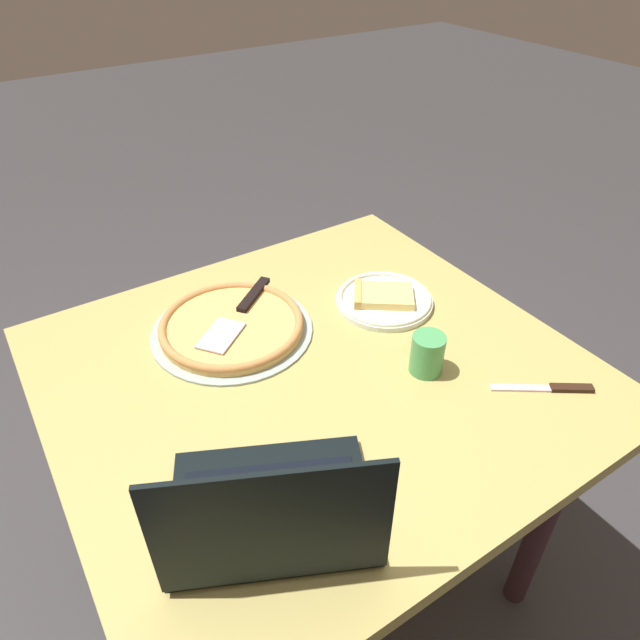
{
  "coord_description": "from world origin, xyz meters",
  "views": [
    {
      "loc": [
        -0.77,
        0.49,
        1.56
      ],
      "look_at": [
        0.03,
        -0.03,
        0.83
      ],
      "focal_mm": 32.05,
      "sensor_mm": 36.0,
      "label": 1
    }
  ],
  "objects": [
    {
      "name": "pizza_plate",
      "position": [
        0.11,
        -0.27,
        0.75
      ],
      "size": [
        0.24,
        0.24,
        0.04
      ],
      "color": "silver",
      "rests_on": "dining_table"
    },
    {
      "name": "dining_table",
      "position": [
        0.0,
        0.0,
        0.65
      ],
      "size": [
        1.02,
        1.08,
        0.74
      ],
      "color": "tan",
      "rests_on": "ground_plane"
    },
    {
      "name": "drink_cup",
      "position": [
        -0.14,
        -0.19,
        0.78
      ],
      "size": [
        0.07,
        0.07,
        0.09
      ],
      "color": "#479C57",
      "rests_on": "dining_table"
    },
    {
      "name": "ground_plane",
      "position": [
        0.0,
        0.0,
        0.0
      ],
      "size": [
        12.0,
        12.0,
        0.0
      ],
      "primitive_type": "plane",
      "color": "#353334"
    },
    {
      "name": "laptop",
      "position": [
        -0.3,
        0.27,
        0.79
      ],
      "size": [
        0.37,
        0.41,
        0.26
      ],
      "color": "black",
      "rests_on": "dining_table"
    },
    {
      "name": "table_knife",
      "position": [
        -0.32,
        -0.37,
        0.74
      ],
      "size": [
        0.13,
        0.18,
        0.01
      ],
      "color": "beige",
      "rests_on": "dining_table"
    },
    {
      "name": "pizza_tray",
      "position": [
        0.21,
        0.09,
        0.75
      ],
      "size": [
        0.37,
        0.37,
        0.04
      ],
      "color": "#95A6A1",
      "rests_on": "dining_table"
    }
  ]
}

